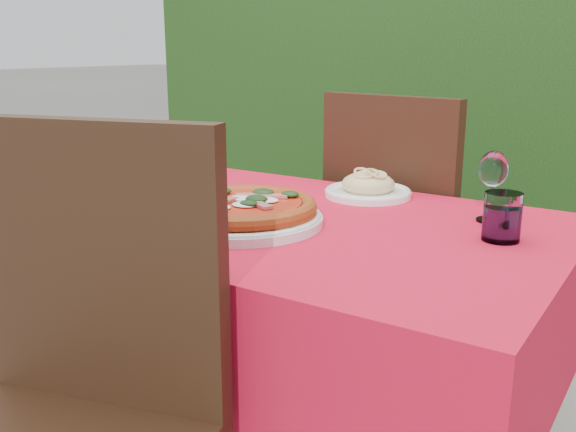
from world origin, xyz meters
The scene contains 9 objects.
hedge centered at (0.00, 1.55, 0.92)m, with size 3.20×0.55×1.78m.
dining_table centered at (0.00, 0.00, 0.60)m, with size 1.26×0.86×0.75m.
chair_near centered at (-0.02, -0.65, 0.59)m, with size 0.57×0.57×1.03m.
chair_far centered at (0.04, 0.60, 0.58)m, with size 0.51×0.51×1.01m.
pizza_plate centered at (-0.07, -0.11, 0.78)m, with size 0.42×0.42×0.07m.
pasta_plate centered at (0.05, 0.31, 0.77)m, with size 0.24×0.24×0.07m.
water_glass centered at (0.47, 0.09, 0.79)m, with size 0.08×0.08×0.10m.
wine_glass centered at (0.40, 0.23, 0.87)m, with size 0.07×0.07×0.17m.
fork centered at (-0.28, 0.00, 0.75)m, with size 0.02×0.19×0.00m, color #BBBBC3.
Camera 1 is at (0.80, -1.25, 1.15)m, focal length 40.00 mm.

